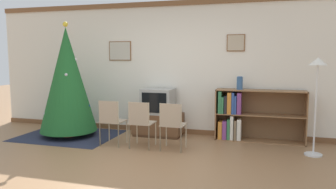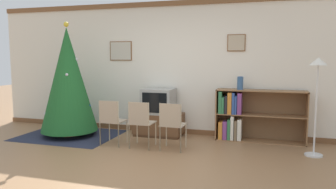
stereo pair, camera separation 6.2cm
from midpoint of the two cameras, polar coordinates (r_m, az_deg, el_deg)
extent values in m
plane|color=#936B47|center=(4.80, -6.43, -12.74)|extent=(24.00, 24.00, 0.00)
cube|color=silver|center=(6.76, 1.41, 4.62)|extent=(8.21, 0.08, 2.70)
cube|color=brown|center=(6.79, 1.32, 15.64)|extent=(8.21, 0.03, 0.10)
cube|color=brown|center=(6.88, 1.26, -6.28)|extent=(8.21, 0.03, 0.10)
cube|color=brown|center=(7.12, -7.96, 7.52)|extent=(0.50, 0.02, 0.41)
cube|color=#BCB7A8|center=(7.11, -8.01, 7.52)|extent=(0.47, 0.01, 0.37)
cube|color=brown|center=(6.49, 12.09, 8.80)|extent=(0.34, 0.02, 0.33)
cube|color=tan|center=(6.48, 12.08, 8.80)|extent=(0.31, 0.01, 0.29)
cube|color=#23283D|center=(6.95, -16.44, -6.81)|extent=(1.90, 1.52, 0.01)
cylinder|color=maroon|center=(6.94, -16.46, -6.38)|extent=(0.36, 0.36, 0.10)
cone|color=#1E5B28|center=(6.78, -16.76, 2.52)|extent=(1.12, 1.12, 2.05)
sphere|color=yellow|center=(6.79, -17.07, 11.60)|extent=(0.10, 0.10, 0.10)
sphere|color=silver|center=(6.83, -20.32, -3.13)|extent=(0.06, 0.06, 0.06)
sphere|color=silver|center=(6.74, -15.46, 5.91)|extent=(0.06, 0.06, 0.06)
sphere|color=red|center=(7.26, -15.04, -2.44)|extent=(0.06, 0.06, 0.06)
sphere|color=silver|center=(6.88, -13.76, 0.06)|extent=(0.05, 0.05, 0.05)
sphere|color=gold|center=(6.87, -15.99, 6.55)|extent=(0.05, 0.05, 0.05)
sphere|color=#1E4CB2|center=(6.74, -13.24, -1.87)|extent=(0.04, 0.04, 0.04)
sphere|color=red|center=(7.14, -13.74, -2.58)|extent=(0.06, 0.06, 0.06)
sphere|color=silver|center=(6.53, -16.96, 3.33)|extent=(0.06, 0.06, 0.06)
sphere|color=silver|center=(6.94, -14.74, 2.29)|extent=(0.04, 0.04, 0.04)
cube|color=#4C311E|center=(6.68, -1.35, -6.89)|extent=(0.92, 0.52, 0.05)
cube|color=brown|center=(6.64, -1.35, -4.99)|extent=(0.96, 0.54, 0.40)
cube|color=#9E9E99|center=(6.56, -1.36, -1.14)|extent=(0.61, 0.52, 0.50)
cube|color=black|center=(6.31, -2.12, -1.46)|extent=(0.50, 0.01, 0.39)
cube|color=tan|center=(6.00, -9.16, -4.55)|extent=(0.40, 0.40, 0.02)
cube|color=tan|center=(5.80, -10.04, -2.98)|extent=(0.35, 0.01, 0.38)
cylinder|color=beige|center=(6.29, -9.88, -6.11)|extent=(0.02, 0.02, 0.42)
cylinder|color=beige|center=(6.13, -6.86, -6.37)|extent=(0.02, 0.02, 0.42)
cylinder|color=beige|center=(5.98, -11.45, -6.81)|extent=(0.02, 0.02, 0.42)
cylinder|color=beige|center=(5.82, -8.30, -7.12)|extent=(0.02, 0.02, 0.42)
cylinder|color=beige|center=(5.93, -11.49, -4.96)|extent=(0.02, 0.02, 0.82)
cylinder|color=beige|center=(5.77, -8.34, -5.22)|extent=(0.02, 0.02, 0.82)
cube|color=tan|center=(5.78, -4.14, -4.92)|extent=(0.40, 0.40, 0.02)
cube|color=tan|center=(5.57, -4.87, -3.30)|extent=(0.35, 0.01, 0.38)
cylinder|color=beige|center=(6.06, -5.10, -6.52)|extent=(0.02, 0.02, 0.42)
cylinder|color=beige|center=(5.93, -1.86, -6.78)|extent=(0.02, 0.02, 0.42)
cylinder|color=beige|center=(5.73, -6.47, -7.29)|extent=(0.02, 0.02, 0.42)
cylinder|color=beige|center=(5.60, -3.06, -7.59)|extent=(0.02, 0.02, 0.42)
cylinder|color=beige|center=(5.69, -6.49, -5.36)|extent=(0.02, 0.02, 0.82)
cylinder|color=beige|center=(5.56, -3.07, -5.62)|extent=(0.02, 0.02, 0.82)
cube|color=tan|center=(5.61, 1.25, -5.27)|extent=(0.40, 0.40, 0.02)
cube|color=tan|center=(5.39, 0.69, -3.62)|extent=(0.35, 0.01, 0.38)
cylinder|color=beige|center=(5.87, 0.02, -6.92)|extent=(0.02, 0.02, 0.42)
cylinder|color=beige|center=(5.78, 3.46, -7.15)|extent=(0.02, 0.02, 0.42)
cylinder|color=beige|center=(5.54, -1.08, -7.75)|extent=(0.02, 0.02, 0.42)
cylinder|color=beige|center=(5.44, 2.56, -8.02)|extent=(0.02, 0.02, 0.42)
cylinder|color=beige|center=(5.49, -1.08, -5.76)|extent=(0.02, 0.02, 0.82)
cylinder|color=beige|center=(5.40, 2.57, -5.99)|extent=(0.02, 0.02, 0.82)
cube|color=olive|center=(6.43, 8.82, -3.33)|extent=(0.02, 0.36, 0.97)
cube|color=olive|center=(6.41, 23.27, -3.83)|extent=(0.02, 0.36, 0.97)
cube|color=olive|center=(6.30, 16.17, 0.65)|extent=(1.63, 0.36, 0.02)
cube|color=olive|center=(6.47, 15.89, -7.76)|extent=(1.63, 0.36, 0.02)
cube|color=olive|center=(6.36, 16.04, -3.44)|extent=(1.59, 0.36, 0.02)
cube|color=brown|center=(6.54, 16.06, -3.34)|extent=(1.63, 0.01, 0.97)
cube|color=orange|center=(6.42, 9.47, -6.07)|extent=(0.07, 0.24, 0.34)
cube|color=#7A3D7F|center=(6.40, 10.21, -6.07)|extent=(0.08, 0.22, 0.35)
cube|color=#337547|center=(6.43, 10.92, -5.86)|extent=(0.05, 0.30, 0.39)
cube|color=silver|center=(6.38, 11.44, -5.63)|extent=(0.06, 0.24, 0.46)
cube|color=#756047|center=(6.41, 12.03, -5.99)|extent=(0.05, 0.29, 0.37)
cube|color=silver|center=(6.38, 12.63, -5.95)|extent=(0.07, 0.23, 0.40)
cube|color=#337547|center=(6.34, 9.46, -1.30)|extent=(0.06, 0.27, 0.42)
cube|color=#337547|center=(6.34, 9.93, -1.79)|extent=(0.04, 0.27, 0.31)
cube|color=#232328|center=(6.34, 10.44, -1.70)|extent=(0.05, 0.28, 0.34)
cube|color=orange|center=(6.34, 11.06, -1.41)|extent=(0.07, 0.30, 0.40)
cube|color=#2D4C93|center=(6.32, 11.66, -1.44)|extent=(0.05, 0.28, 0.40)
cube|color=#2D4C93|center=(6.28, 12.04, -1.79)|extent=(0.04, 0.20, 0.34)
cube|color=#7A3D7F|center=(6.31, 12.67, -1.50)|extent=(0.07, 0.27, 0.40)
cylinder|color=#335684|center=(6.29, 12.73, 1.91)|extent=(0.11, 0.11, 0.24)
torus|color=#335684|center=(6.28, 12.76, 2.99)|extent=(0.10, 0.10, 0.02)
cylinder|color=silver|center=(5.86, 24.28, -9.57)|extent=(0.28, 0.28, 0.03)
cylinder|color=silver|center=(5.71, 24.63, -2.53)|extent=(0.03, 0.03, 1.43)
cone|color=white|center=(5.64, 25.02, 5.27)|extent=(0.28, 0.28, 0.12)
camera|label=1|loc=(0.03, -89.69, 0.04)|focal=35.00mm
camera|label=2|loc=(0.03, 90.31, -0.04)|focal=35.00mm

